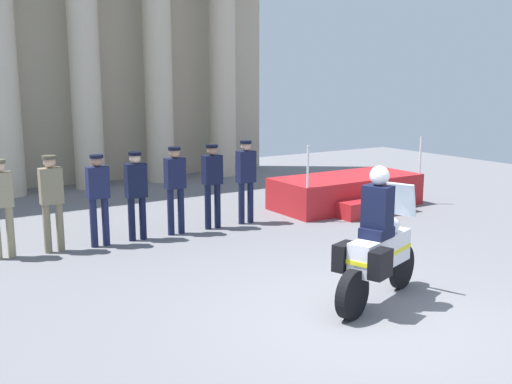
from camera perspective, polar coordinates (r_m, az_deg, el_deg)
ground_plane at (r=7.93m, az=10.38°, el=-11.73°), size 28.00×28.00×0.00m
colonnade_backdrop at (r=17.58m, az=-16.72°, el=14.32°), size 12.32×1.66×8.38m
reviewing_stand at (r=14.28m, az=8.82°, el=-0.04°), size 3.56×2.08×1.64m
officer_in_row_0 at (r=10.85m, az=-23.21°, el=-0.76°), size 0.38×0.24×1.70m
officer_in_row_1 at (r=10.93m, az=-18.97°, el=-0.34°), size 0.38×0.24×1.71m
officer_in_row_2 at (r=11.08m, az=-14.86°, el=-0.06°), size 0.38×0.24×1.68m
officer_in_row_3 at (r=11.35m, az=-11.40°, el=0.31°), size 0.38×0.24×1.68m
officer_in_row_4 at (r=11.65m, az=-7.74°, el=0.85°), size 0.38×0.24×1.72m
officer_in_row_5 at (r=12.02m, az=-4.20°, el=1.22°), size 0.38×0.24×1.72m
officer_in_row_6 at (r=12.42m, az=-0.97°, el=1.64°), size 0.38×0.24×1.75m
motorcycle_with_rider at (r=8.17m, az=11.57°, el=-5.19°), size 2.02×0.96×1.90m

